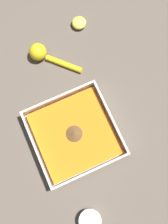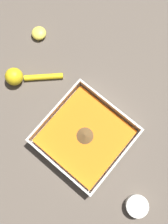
{
  "view_description": "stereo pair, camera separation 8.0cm",
  "coord_description": "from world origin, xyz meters",
  "px_view_note": "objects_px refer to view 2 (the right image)",
  "views": [
    {
      "loc": [
        0.09,
        0.03,
        0.81
      ],
      "look_at": [
        -0.08,
        0.1,
        0.03
      ],
      "focal_mm": 42.0,
      "sensor_mm": 36.0,
      "label": 1
    },
    {
      "loc": [
        0.04,
        -0.04,
        0.81
      ],
      "look_at": [
        -0.08,
        0.1,
        0.03
      ],
      "focal_mm": 42.0,
      "sensor_mm": 36.0,
      "label": 2
    }
  ],
  "objects_px": {
    "lemon_half": "(39,33)",
    "lemon_squeezer": "(20,77)",
    "square_dish": "(85,136)",
    "spice_bowl": "(137,206)"
  },
  "relations": [
    {
      "from": "square_dish",
      "to": "lemon_squeezer",
      "type": "bearing_deg",
      "value": 177.53
    },
    {
      "from": "lemon_half",
      "to": "spice_bowl",
      "type": "bearing_deg",
      "value": -21.09
    },
    {
      "from": "square_dish",
      "to": "lemon_half",
      "type": "xyz_separation_m",
      "value": [
        -0.34,
        0.17,
        -0.0
      ]
    },
    {
      "from": "lemon_squeezer",
      "to": "spice_bowl",
      "type": "bearing_deg",
      "value": 128.51
    },
    {
      "from": "spice_bowl",
      "to": "lemon_squeezer",
      "type": "height_order",
      "value": "lemon_squeezer"
    },
    {
      "from": "lemon_half",
      "to": "lemon_squeezer",
      "type": "bearing_deg",
      "value": -68.33
    },
    {
      "from": "square_dish",
      "to": "lemon_half",
      "type": "distance_m",
      "value": 0.38
    },
    {
      "from": "spice_bowl",
      "to": "lemon_half",
      "type": "xyz_separation_m",
      "value": [
        -0.58,
        0.22,
        -0.0
      ]
    },
    {
      "from": "square_dish",
      "to": "lemon_half",
      "type": "bearing_deg",
      "value": 153.9
    },
    {
      "from": "spice_bowl",
      "to": "square_dish",
      "type": "bearing_deg",
      "value": 166.55
    }
  ]
}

